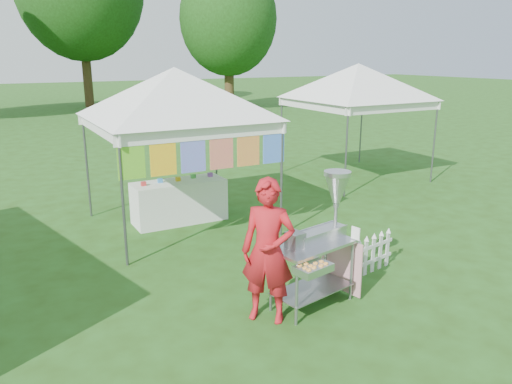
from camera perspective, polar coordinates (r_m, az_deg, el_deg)
ground at (r=6.94m, az=1.78°, el=-12.14°), size 120.00×120.00×0.00m
canopy_main at (r=9.34m, az=-9.32°, el=13.84°), size 4.24×4.24×3.45m
canopy_right at (r=13.44m, az=11.65°, el=14.17°), size 4.24×4.24×3.45m
tree_right at (r=30.36m, az=-3.18°, el=19.11°), size 5.60×5.60×8.42m
donut_cart at (r=6.55m, az=7.76°, el=-4.22°), size 1.28×1.07×1.75m
vendor at (r=6.10m, az=1.39°, el=-6.78°), size 0.78×0.77×1.81m
picket_fence at (r=7.77m, az=12.83°, el=-7.12°), size 1.06×0.23×0.56m
display_table at (r=9.98m, az=-8.76°, el=-1.07°), size 1.80×0.70×0.82m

